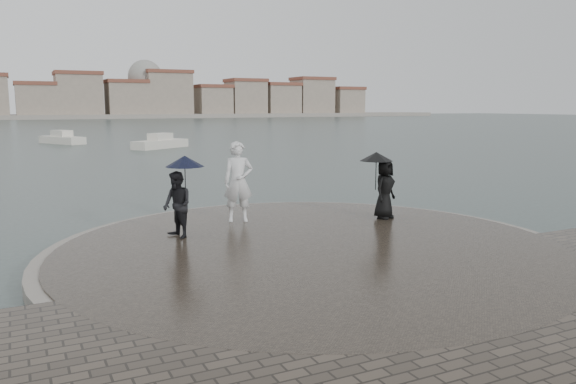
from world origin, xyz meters
TOP-DOWN VIEW (x-y plane):
  - ground at (0.00, 0.00)m, footprint 400.00×400.00m
  - kerb_ring at (0.00, 3.50)m, footprint 12.50×12.50m
  - quay_tip at (0.00, 3.50)m, footprint 11.90×11.90m
  - statue at (-0.57, 6.85)m, footprint 0.95×0.77m
  - visitor_left at (-2.60, 5.66)m, footprint 1.15×1.06m
  - visitor_right at (3.35, 5.39)m, footprint 1.24×1.03m
  - far_skyline at (-6.29, 160.71)m, footprint 260.00×20.00m
  - boats at (1.59, 45.33)m, footprint 11.84×15.03m

SIDE VIEW (x-z plane):
  - ground at x=0.00m, z-range 0.00..0.00m
  - kerb_ring at x=0.00m, z-range 0.00..0.32m
  - quay_tip at x=0.00m, z-range 0.00..0.36m
  - boats at x=1.59m, z-range -0.37..1.13m
  - visitor_left at x=-2.60m, z-range 0.43..2.47m
  - visitor_right at x=3.35m, z-range 0.48..2.43m
  - statue at x=-0.57m, z-range 0.36..2.64m
  - far_skyline at x=-6.29m, z-range -12.89..24.11m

